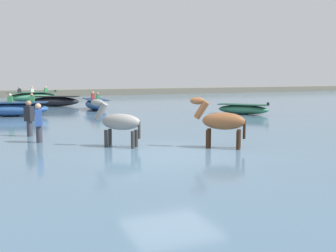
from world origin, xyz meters
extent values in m
plane|color=#84755B|center=(0.00, 0.00, 0.00)|extent=(120.00, 120.00, 0.00)
cube|color=slate|center=(0.00, 10.00, 0.16)|extent=(90.00, 90.00, 0.32)
ellipsoid|color=brown|center=(1.90, 0.34, 1.15)|extent=(1.32, 1.14, 0.52)
cylinder|color=black|center=(1.43, 0.48, 0.44)|extent=(0.12, 0.12, 0.89)
cylinder|color=black|center=(1.62, 0.74, 0.44)|extent=(0.12, 0.12, 0.89)
cylinder|color=black|center=(2.17, -0.06, 0.44)|extent=(0.12, 0.12, 0.89)
cylinder|color=black|center=(2.36, 0.19, 0.44)|extent=(0.12, 0.12, 0.89)
cylinder|color=brown|center=(1.34, 0.74, 1.48)|extent=(0.51, 0.45, 0.60)
ellipsoid|color=brown|center=(1.24, 0.82, 1.76)|extent=(0.47, 0.42, 0.22)
cylinder|color=black|center=(2.40, -0.03, 0.91)|extent=(0.08, 0.08, 0.56)
ellipsoid|color=gray|center=(-0.95, 1.71, 1.11)|extent=(1.26, 1.11, 0.50)
cylinder|color=#31312F|center=(-1.39, 1.86, 0.43)|extent=(0.12, 0.12, 0.86)
cylinder|color=#31312F|center=(-1.21, 2.10, 0.43)|extent=(0.12, 0.12, 0.86)
cylinder|color=#31312F|center=(-0.70, 1.32, 0.43)|extent=(0.12, 0.12, 0.86)
cylinder|color=#31312F|center=(-0.51, 1.56, 0.43)|extent=(0.12, 0.12, 0.86)
cylinder|color=gray|center=(-1.48, 2.11, 1.42)|extent=(0.49, 0.44, 0.58)
ellipsoid|color=gray|center=(-1.58, 2.19, 1.69)|extent=(0.45, 0.41, 0.22)
cylinder|color=#31312F|center=(-0.48, 1.34, 0.88)|extent=(0.08, 0.08, 0.54)
ellipsoid|color=#337556|center=(-2.21, 24.93, 0.70)|extent=(4.38, 2.52, 0.75)
cube|color=#1E4634|center=(-2.21, 24.93, 1.10)|extent=(4.21, 2.42, 0.04)
cube|color=black|center=(-0.30, 25.51, 1.17)|extent=(0.16, 0.19, 0.18)
cube|color=#232328|center=(-3.27, 24.41, 1.27)|extent=(0.30, 0.25, 0.30)
sphere|color=#A37556|center=(-3.27, 24.41, 1.51)|extent=(0.18, 0.18, 0.18)
cube|color=white|center=(-2.25, 25.07, 1.27)|extent=(0.30, 0.25, 0.30)
sphere|color=beige|center=(-2.25, 25.07, 1.51)|extent=(0.18, 0.18, 0.18)
cube|color=#388E51|center=(-1.11, 25.32, 1.27)|extent=(0.30, 0.25, 0.30)
sphere|color=beige|center=(-1.11, 25.32, 1.51)|extent=(0.18, 0.18, 0.18)
ellipsoid|color=#28518E|center=(1.08, 15.17, 0.64)|extent=(1.16, 3.35, 0.64)
cube|color=navy|center=(1.08, 15.17, 0.98)|extent=(1.12, 3.22, 0.04)
cube|color=#388E51|center=(1.03, 14.23, 1.15)|extent=(0.18, 0.26, 0.30)
sphere|color=#A37556|center=(1.03, 14.23, 1.39)|extent=(0.18, 0.18, 0.18)
cube|color=red|center=(0.92, 15.17, 1.15)|extent=(0.18, 0.26, 0.30)
sphere|color=#A37556|center=(0.92, 15.17, 1.39)|extent=(0.18, 0.18, 0.18)
cube|color=#232328|center=(1.11, 16.10, 1.15)|extent=(0.18, 0.26, 0.30)
sphere|color=#A37556|center=(1.11, 16.10, 1.39)|extent=(0.18, 0.18, 0.18)
ellipsoid|color=black|center=(-1.08, 19.01, 0.66)|extent=(3.73, 2.62, 0.68)
cube|color=black|center=(-1.08, 19.01, 1.02)|extent=(3.58, 2.51, 0.04)
ellipsoid|color=#28518E|center=(-4.06, 12.89, 0.68)|extent=(4.20, 2.22, 0.72)
cube|color=navy|center=(-4.06, 12.89, 1.06)|extent=(4.04, 2.13, 0.04)
cube|color=#388E51|center=(-2.95, 12.71, 1.23)|extent=(0.30, 0.24, 0.30)
sphere|color=#A37556|center=(-2.95, 12.71, 1.47)|extent=(0.18, 0.18, 0.18)
cube|color=#388E51|center=(-4.05, 12.90, 1.23)|extent=(0.30, 0.24, 0.30)
sphere|color=beige|center=(-4.05, 12.90, 1.47)|extent=(0.18, 0.18, 0.18)
ellipsoid|color=#337556|center=(8.29, 8.94, 0.59)|extent=(2.69, 2.80, 0.53)
cube|color=#1E4634|center=(8.29, 8.94, 0.88)|extent=(2.58, 2.69, 0.04)
cube|color=black|center=(9.24, 7.91, 0.95)|extent=(0.20, 0.20, 0.18)
cylinder|color=#383842|center=(-3.47, 5.04, 0.44)|extent=(0.20, 0.20, 0.88)
cube|color=#232328|center=(-3.47, 5.04, 1.15)|extent=(0.36, 0.37, 0.54)
sphere|color=#A37556|center=(-3.47, 5.04, 1.53)|extent=(0.20, 0.20, 0.20)
cylinder|color=#383842|center=(-3.25, 3.50, 0.44)|extent=(0.20, 0.20, 0.88)
cube|color=#3356A8|center=(-3.25, 3.50, 1.15)|extent=(0.23, 0.34, 0.54)
sphere|color=tan|center=(-3.25, 3.50, 1.53)|extent=(0.20, 0.20, 0.20)
cube|color=#706B5B|center=(0.00, 33.49, 0.51)|extent=(80.00, 2.40, 1.01)
camera|label=1|loc=(-4.13, -9.79, 2.54)|focal=41.25mm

